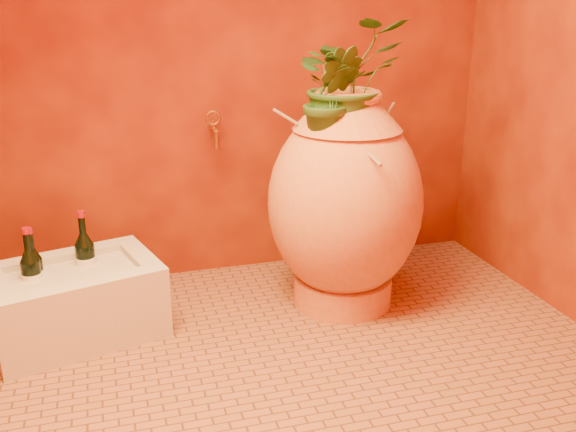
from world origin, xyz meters
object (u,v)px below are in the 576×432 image
object	(u,v)px
stone_basin	(76,302)
wall_tap	(214,127)
amphora	(345,202)
wine_bottle_a	(86,260)
wine_bottle_b	(35,273)
wine_bottle_c	(32,277)

from	to	relation	value
stone_basin	wall_tap	bearing A→B (deg)	32.34
amphora	wine_bottle_a	distance (m)	1.15
wine_bottle_a	wine_bottle_b	bearing A→B (deg)	-165.68
wine_bottle_a	wine_bottle_b	size ratio (longest dim) A/B	1.12
wine_bottle_c	wall_tap	xyz separation A→B (m)	(0.84, 0.44, 0.48)
wine_bottle_c	amphora	bearing A→B (deg)	-1.00
amphora	wall_tap	world-z (taller)	amphora
wall_tap	wine_bottle_a	bearing A→B (deg)	-151.72
stone_basin	wine_bottle_a	world-z (taller)	wine_bottle_a
wine_bottle_b	wine_bottle_c	distance (m)	0.05
wine_bottle_a	stone_basin	bearing A→B (deg)	-120.21
amphora	wine_bottle_a	world-z (taller)	amphora
stone_basin	wine_bottle_a	distance (m)	0.18
wall_tap	amphora	bearing A→B (deg)	-42.76
amphora	stone_basin	distance (m)	1.23
wine_bottle_b	wine_bottle_c	bearing A→B (deg)	-98.65
amphora	wine_bottle_b	world-z (taller)	amphora
wine_bottle_a	wine_bottle_c	world-z (taller)	wine_bottle_a
wine_bottle_b	stone_basin	bearing A→B (deg)	-16.28
amphora	stone_basin	bearing A→B (deg)	178.70
stone_basin	wall_tap	world-z (taller)	wall_tap
wine_bottle_b	wine_bottle_c	size ratio (longest dim) A/B	0.94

